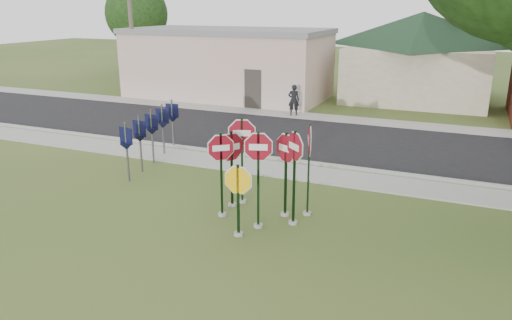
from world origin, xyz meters
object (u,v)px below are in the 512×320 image
at_px(stop_sign_center, 258,167).
at_px(stop_sign_left, 221,164).
at_px(stop_sign_yellow, 238,193).
at_px(utility_pole_near, 130,15).
at_px(pedestrian, 294,100).

distance_m(stop_sign_center, stop_sign_left, 1.25).
relative_size(stop_sign_yellow, utility_pole_near, 0.21).
bearing_deg(utility_pole_near, stop_sign_yellow, -46.78).
xyz_separation_m(stop_sign_yellow, pedestrian, (-3.36, 13.90, -0.28)).
bearing_deg(stop_sign_center, stop_sign_left, 166.33).
height_order(utility_pole_near, pedestrian, utility_pole_near).
bearing_deg(utility_pole_near, stop_sign_center, -44.98).
distance_m(stop_sign_yellow, utility_pole_near, 20.85).
height_order(stop_sign_yellow, pedestrian, stop_sign_yellow).
bearing_deg(stop_sign_yellow, stop_sign_center, 67.70).
height_order(stop_sign_yellow, utility_pole_near, utility_pole_near).
distance_m(stop_sign_center, stop_sign_yellow, 0.87).
relative_size(stop_sign_left, utility_pole_near, 0.26).
height_order(stop_sign_center, utility_pole_near, utility_pole_near).
bearing_deg(pedestrian, utility_pole_near, -22.33).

